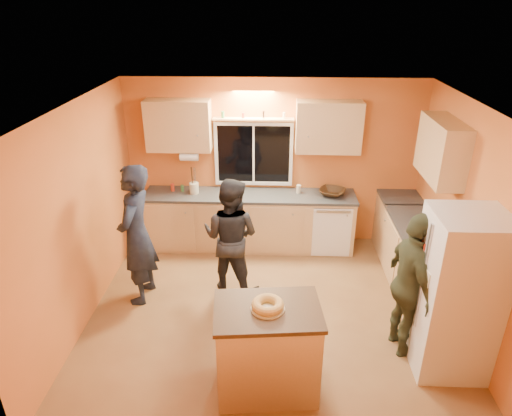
{
  "coord_description": "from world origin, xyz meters",
  "views": [
    {
      "loc": [
        0.0,
        -4.7,
        3.65
      ],
      "look_at": [
        -0.2,
        0.4,
        1.28
      ],
      "focal_mm": 32.0,
      "sensor_mm": 36.0,
      "label": 1
    }
  ],
  "objects_px": {
    "refrigerator": "(457,295)",
    "person_center": "(231,237)",
    "island": "(267,349)",
    "person_left": "(137,235)",
    "person_right": "(411,286)"
  },
  "relations": [
    {
      "from": "island",
      "to": "person_right",
      "type": "bearing_deg",
      "value": 16.89
    },
    {
      "from": "refrigerator",
      "to": "island",
      "type": "height_order",
      "value": "refrigerator"
    },
    {
      "from": "refrigerator",
      "to": "person_center",
      "type": "xyz_separation_m",
      "value": [
        -2.42,
        1.31,
        -0.1
      ]
    },
    {
      "from": "island",
      "to": "person_center",
      "type": "xyz_separation_m",
      "value": [
        -0.51,
        1.72,
        0.31
      ]
    },
    {
      "from": "person_left",
      "to": "person_center",
      "type": "height_order",
      "value": "person_left"
    },
    {
      "from": "island",
      "to": "person_left",
      "type": "relative_size",
      "value": 0.58
    },
    {
      "from": "person_center",
      "to": "person_right",
      "type": "height_order",
      "value": "person_right"
    },
    {
      "from": "island",
      "to": "person_center",
      "type": "bearing_deg",
      "value": 100.93
    },
    {
      "from": "refrigerator",
      "to": "island",
      "type": "distance_m",
      "value": 2.0
    },
    {
      "from": "person_left",
      "to": "island",
      "type": "bearing_deg",
      "value": 52.12
    },
    {
      "from": "person_right",
      "to": "refrigerator",
      "type": "bearing_deg",
      "value": -126.1
    },
    {
      "from": "person_center",
      "to": "person_left",
      "type": "bearing_deg",
      "value": 30.25
    },
    {
      "from": "refrigerator",
      "to": "person_center",
      "type": "bearing_deg",
      "value": 151.62
    },
    {
      "from": "island",
      "to": "person_center",
      "type": "height_order",
      "value": "person_center"
    },
    {
      "from": "island",
      "to": "person_left",
      "type": "bearing_deg",
      "value": 132.78
    }
  ]
}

